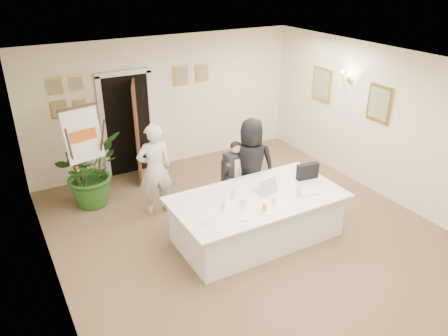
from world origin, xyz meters
TOP-DOWN VIEW (x-y plane):
  - floor at (0.00, 0.00)m, footprint 7.00×7.00m
  - ceiling at (0.00, 0.00)m, footprint 6.00×7.00m
  - wall_back at (0.00, 3.50)m, footprint 6.00×0.10m
  - wall_left at (-3.00, 0.00)m, footprint 0.10×7.00m
  - wall_right at (3.00, 0.00)m, footprint 0.10×7.00m
  - doorway at (-0.88, 3.32)m, footprint 1.14×0.86m
  - pictures_back_wall at (-0.80, 3.47)m, footprint 3.40×0.06m
  - pictures_right_wall at (2.97, 1.20)m, footprint 0.06×2.20m
  - wall_sconce at (2.90, 1.20)m, footprint 0.20×0.30m
  - conference_table at (0.06, 0.01)m, footprint 2.74×1.46m
  - seated_man at (0.28, 1.02)m, footprint 0.61×0.64m
  - flip_chart at (-2.06, 2.44)m, footprint 0.68×0.48m
  - standing_man at (-1.05, 1.60)m, footprint 0.65×0.45m
  - standing_woman at (0.50, 0.90)m, footprint 0.99×0.86m
  - potted_palm at (-2.00, 2.50)m, footprint 1.57×1.56m
  - laptop at (0.25, 0.11)m, footprint 0.36×0.38m
  - laptop_bag at (1.14, 0.12)m, footprint 0.40×0.15m
  - paper_stack at (0.81, -0.29)m, footprint 0.32×0.26m
  - plate_left at (-0.98, -0.29)m, footprint 0.22×0.22m
  - plate_mid at (-0.43, -0.43)m, footprint 0.28×0.28m
  - plate_near at (-0.08, -0.46)m, footprint 0.27×0.27m
  - glass_a at (-0.62, -0.08)m, footprint 0.08×0.08m
  - glass_b at (0.12, -0.34)m, footprint 0.06×0.06m
  - glass_c at (0.64, -0.28)m, footprint 0.08×0.08m
  - glass_d at (-0.31, 0.17)m, footprint 0.07×0.07m
  - oj_glass at (-0.12, -0.42)m, footprint 0.08×0.08m
  - steel_jug at (-0.34, -0.17)m, footprint 0.10×0.10m

SIDE VIEW (x-z plane):
  - floor at x=0.00m, z-range 0.00..0.00m
  - conference_table at x=0.06m, z-range 0.01..0.78m
  - seated_man at x=0.28m, z-range 0.00..1.31m
  - potted_palm at x=-2.00m, z-range 0.00..1.32m
  - plate_left at x=-0.98m, z-range 0.78..0.79m
  - plate_mid at x=-0.43m, z-range 0.78..0.79m
  - plate_near at x=-0.08m, z-range 0.78..0.79m
  - paper_stack at x=0.81m, z-range 0.78..0.80m
  - steel_jug at x=-0.34m, z-range 0.78..0.89m
  - oj_glass at x=-0.12m, z-range 0.78..0.91m
  - standing_man at x=-1.05m, z-range 0.00..1.69m
  - glass_a at x=-0.62m, z-range 0.77..0.92m
  - glass_b at x=0.12m, z-range 0.77..0.92m
  - glass_c at x=0.64m, z-range 0.77..0.92m
  - glass_d at x=-0.31m, z-range 0.77..0.92m
  - standing_woman at x=0.50m, z-range 0.00..1.71m
  - flip_chart at x=-2.06m, z-range -0.07..1.82m
  - laptop_bag at x=1.14m, z-range 0.77..1.05m
  - laptop at x=0.25m, z-range 0.77..1.05m
  - doorway at x=-0.88m, z-range -0.06..2.14m
  - wall_back at x=0.00m, z-range 0.00..2.80m
  - wall_left at x=-3.00m, z-range 0.00..2.80m
  - wall_right at x=3.00m, z-range 0.00..2.80m
  - pictures_right_wall at x=2.97m, z-range 1.35..2.15m
  - pictures_back_wall at x=-0.80m, z-range 1.45..2.25m
  - wall_sconce at x=2.90m, z-range 1.98..2.22m
  - ceiling at x=0.00m, z-range 2.79..2.81m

